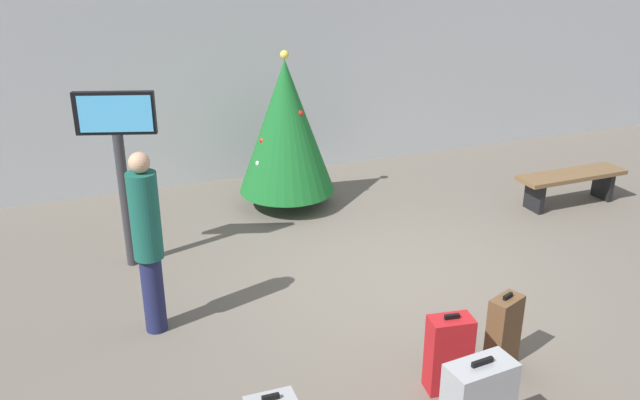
# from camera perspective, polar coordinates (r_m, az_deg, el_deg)

# --- Properties ---
(ground_plane) EXTENTS (16.00, 16.00, 0.00)m
(ground_plane) POSITION_cam_1_polar(r_m,az_deg,el_deg) (7.62, 7.18, -6.79)
(ground_plane) COLOR #665E54
(back_wall) EXTENTS (16.00, 0.20, 3.51)m
(back_wall) POSITION_cam_1_polar(r_m,az_deg,el_deg) (10.59, -3.23, 11.66)
(back_wall) COLOR #B7BCC1
(back_wall) RESTS_ON ground_plane
(holiday_tree) EXTENTS (1.36, 1.36, 2.23)m
(holiday_tree) POSITION_cam_1_polar(r_m,az_deg,el_deg) (9.17, -2.97, 6.34)
(holiday_tree) COLOR #4C3319
(holiday_tree) RESTS_ON ground_plane
(flight_info_kiosk) EXTENTS (0.86, 0.36, 2.08)m
(flight_info_kiosk) POSITION_cam_1_polar(r_m,az_deg,el_deg) (7.67, -17.02, 4.32)
(flight_info_kiosk) COLOR #333338
(flight_info_kiosk) RESTS_ON ground_plane
(waiting_bench) EXTENTS (1.66, 0.44, 0.48)m
(waiting_bench) POSITION_cam_1_polar(r_m,az_deg,el_deg) (10.13, 20.92, 1.59)
(waiting_bench) COLOR brown
(waiting_bench) RESTS_ON ground_plane
(traveller_0) EXTENTS (0.40, 0.40, 1.85)m
(traveller_0) POSITION_cam_1_polar(r_m,az_deg,el_deg) (6.40, -14.73, -3.25)
(traveller_0) COLOR #1E234C
(traveller_0) RESTS_ON ground_plane
(suitcase_1) EXTENTS (0.40, 0.27, 0.74)m
(suitcase_1) POSITION_cam_1_polar(r_m,az_deg,el_deg) (5.83, 11.09, -12.94)
(suitcase_1) COLOR #B2191E
(suitcase_1) RESTS_ON ground_plane
(suitcase_2) EXTENTS (0.36, 0.28, 0.72)m
(suitcase_2) POSITION_cam_1_polar(r_m,az_deg,el_deg) (6.24, 15.62, -10.89)
(suitcase_2) COLOR brown
(suitcase_2) RESTS_ON ground_plane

